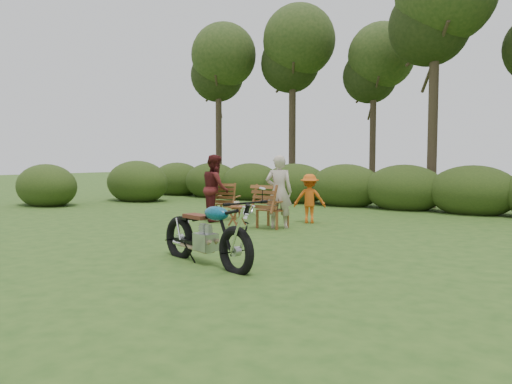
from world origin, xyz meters
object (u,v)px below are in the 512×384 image
Objects in this scene: adult_b at (216,221)px; lawn_chair_left at (228,219)px; motorcycle at (206,264)px; cup at (237,204)px; side_table at (237,217)px; child at (309,223)px; adult_a at (279,228)px; lawn_chair_right at (272,228)px.

lawn_chair_left is at bearing -40.02° from adult_b.
cup reaches higher than motorcycle.
adult_b is at bearing 151.85° from side_table.
child is (2.15, 0.54, 0.00)m from lawn_chair_left.
adult_a is at bearing 40.54° from cup.
lawn_chair_left is 0.56× the size of adult_b.
lawn_chair_right is at bearing 44.18° from cup.
side_table is at bearing 11.71° from cup.
child is at bearing 115.70° from motorcycle.
lawn_chair_left is 1.92m from cup.
adult_a is (-1.28, 3.80, 0.00)m from motorcycle.
child is (0.82, 1.80, -0.57)m from cup.
child is at bearing 65.49° from cup.
motorcycle is 2.22× the size of lawn_chair_left.
side_table is at bearing 37.14° from child.
cup is at bearing 36.87° from child.
cup is 0.11× the size of child.
adult_b is at bearing -30.42° from adult_a.
adult_a reaches higher than lawn_chair_right.
child reaches higher than lawn_chair_left.
motorcycle is 5.12m from child.
motorcycle is 5.56m from lawn_chair_left.
adult_a is (0.14, 0.05, 0.00)m from lawn_chair_right.
cup is 1.53m from adult_b.
lawn_chair_left is at bearing 136.53° from cup.
adult_b reaches higher than side_table.
side_table is 0.43× the size of child.
cup reaches higher than child.
cup is at bearing 42.48° from lawn_chair_right.
adult_a is at bearing 40.88° from side_table.
adult_a is (0.73, 0.62, -0.57)m from cup.
lawn_chair_left is 0.59m from adult_b.
side_table is 1.99m from child.
lawn_chair_left is at bearing 139.25° from motorcycle.
motorcycle is 4.03× the size of side_table.
motorcycle is at bearing 171.98° from adult_b.
motorcycle is 2.10× the size of lawn_chair_right.
motorcycle is at bearing 74.78° from child.
lawn_chair_right is at bearing 123.08° from motorcycle.
adult_b is 2.36m from child.
cup reaches higher than lawn_chair_left.
lawn_chair_left is 0.56× the size of adult_a.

